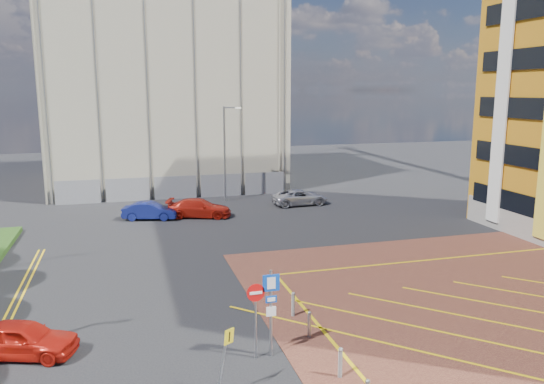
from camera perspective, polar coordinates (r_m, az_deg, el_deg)
name	(u,v)px	position (r m, az deg, el deg)	size (l,w,h in m)	color
ground	(265,372)	(18.76, -0.80, -18.79)	(140.00, 140.00, 0.00)	black
lamp_back	(226,150)	(44.80, -5.02, 4.52)	(1.53, 0.16, 8.00)	#9EA0A8
sign_cluster	(265,305)	(18.82, -0.72, -12.06)	(1.17, 0.12, 3.20)	#9EA0A8
warning_sign	(225,354)	(16.84, -5.11, -16.99)	(0.64, 0.40, 2.25)	#9EA0A8
bollard_row	(349,375)	(17.84, 8.23, -18.86)	(0.14, 11.14, 0.90)	#9EA0A8
construction_building	(162,73)	(55.94, -11.71, 12.41)	(21.20, 19.20, 22.00)	#B8B096
construction_fence	(187,187)	(46.79, -9.12, 0.54)	(21.60, 0.06, 2.00)	gray
car_red_left	(22,339)	(21.34, -25.26, -14.10)	(1.54, 3.82, 1.30)	red
car_blue_back	(150,211)	(39.69, -12.99, -1.98)	(1.37, 3.92, 1.29)	navy
car_red_back	(199,208)	(39.77, -7.83, -1.72)	(1.92, 4.71, 1.37)	#B61C0F
car_silver_back	(300,197)	(43.66, 3.01, -0.56)	(2.13, 4.61, 1.28)	#B2B1B8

